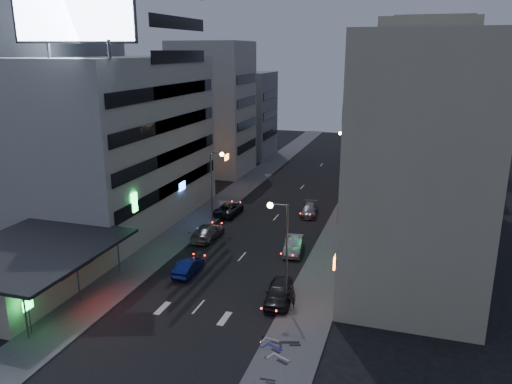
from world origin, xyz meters
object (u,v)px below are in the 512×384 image
at_px(person, 291,297).
at_px(scooter_black_a, 276,373).
at_px(scooter_silver_b, 281,334).
at_px(scooter_silver_a, 291,352).
at_px(scooter_black_b, 300,333).
at_px(scooter_blue, 284,342).
at_px(road_car_blue, 188,267).
at_px(road_car_silver, 207,232).
at_px(parked_car_right_far, 309,210).
at_px(parked_car_left, 229,209).
at_px(parked_car_right_near, 279,293).
at_px(parked_car_right_mid, 294,245).

xyz_separation_m(person, scooter_black_a, (1.20, -8.60, -0.41)).
relative_size(scooter_black_a, scooter_silver_b, 0.93).
relative_size(scooter_silver_a, scooter_black_b, 1.02).
xyz_separation_m(scooter_black_a, scooter_blue, (-0.33, 3.07, 0.10)).
distance_m(road_car_blue, scooter_silver_b, 12.97).
bearing_deg(road_car_blue, person, 161.39).
distance_m(road_car_silver, scooter_silver_b, 20.09).
bearing_deg(scooter_silver_a, road_car_silver, 60.70).
relative_size(parked_car_right_far, scooter_silver_b, 2.60).
xyz_separation_m(parked_car_left, scooter_silver_b, (12.74, -24.13, -0.06)).
bearing_deg(scooter_black_a, parked_car_left, 22.39).
distance_m(parked_car_right_near, parked_car_left, 21.91).
relative_size(road_car_silver, scooter_black_b, 2.61).
height_order(parked_car_left, parked_car_right_far, parked_car_left).
xyz_separation_m(parked_car_right_mid, scooter_black_b, (4.00, -14.88, -0.01)).
height_order(road_car_silver, scooter_silver_a, road_car_silver).
relative_size(parked_car_left, scooter_black_a, 3.17).
bearing_deg(road_car_blue, scooter_black_a, 132.61).
bearing_deg(road_car_silver, road_car_blue, 102.53).
bearing_deg(parked_car_left, parked_car_right_mid, 138.97).
relative_size(parked_car_right_near, scooter_blue, 2.46).
height_order(person, scooter_blue, person).
relative_size(scooter_black_a, scooter_blue, 0.83).
height_order(road_car_silver, scooter_blue, road_car_silver).
xyz_separation_m(scooter_silver_a, scooter_blue, (-0.73, 1.02, -0.04)).
bearing_deg(road_car_blue, road_car_silver, -78.90).
relative_size(parked_car_left, road_car_blue, 1.25).
xyz_separation_m(parked_car_right_far, scooter_silver_a, (4.86, -28.75, 0.10)).
xyz_separation_m(parked_car_right_far, road_car_blue, (-6.66, -18.98, 0.02)).
distance_m(person, scooter_black_a, 8.70).
height_order(scooter_black_a, scooter_silver_a, scooter_silver_a).
relative_size(parked_car_right_near, scooter_black_b, 2.33).
bearing_deg(scooter_black_a, parked_car_right_near, 10.92).
height_order(parked_car_right_far, road_car_blue, road_car_blue).
height_order(parked_car_left, scooter_blue, parked_car_left).
height_order(person, scooter_black_b, person).
bearing_deg(parked_car_right_far, parked_car_right_mid, -91.36).
distance_m(parked_car_right_near, parked_car_right_mid, 10.00).
relative_size(scooter_black_a, scooter_black_b, 0.79).
height_order(parked_car_left, scooter_silver_b, parked_car_left).
bearing_deg(parked_car_right_mid, person, -84.91).
bearing_deg(scooter_black_a, scooter_silver_b, 7.47).
xyz_separation_m(parked_car_right_near, scooter_silver_a, (2.74, -7.25, -0.05)).
height_order(scooter_silver_a, scooter_silver_b, scooter_silver_a).
distance_m(parked_car_left, scooter_blue, 28.34).
bearing_deg(person, scooter_black_a, 92.80).
height_order(road_car_silver, scooter_black_a, road_car_silver).
bearing_deg(road_car_silver, parked_car_right_mid, 175.48).
distance_m(scooter_black_a, scooter_black_b, 4.36).
height_order(parked_car_right_near, parked_car_right_far, parked_car_right_near).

